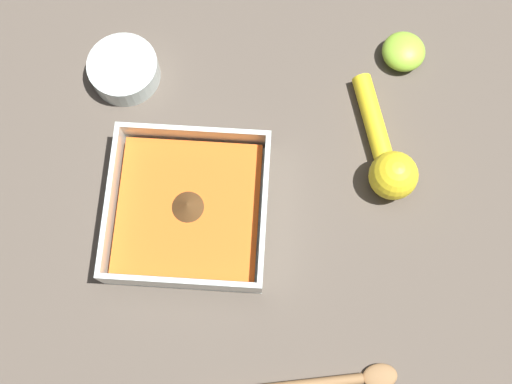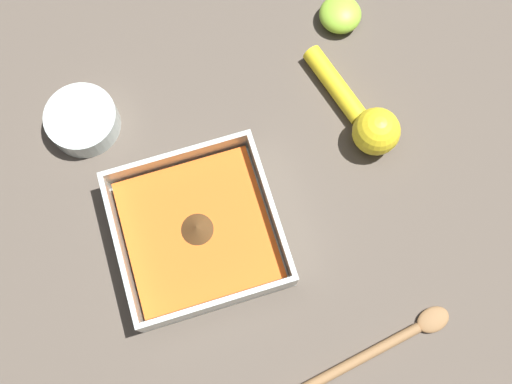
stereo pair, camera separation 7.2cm
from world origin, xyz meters
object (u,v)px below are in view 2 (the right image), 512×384
Objects in this scene: square_dish at (198,231)px; wooden_spoon at (372,352)px; lemon_squeezer at (366,119)px; lemon_half at (340,14)px; spice_bowl at (83,121)px.

square_dish is 0.81× the size of wooden_spoon.
wooden_spoon is (0.09, 0.27, -0.02)m from lemon_squeezer.
wooden_spoon is at bearing 128.36° from square_dish.
lemon_squeezer is 0.73× the size of wooden_spoon.
wooden_spoon is at bearing 75.65° from lemon_half.
square_dish reaches higher than wooden_spoon.
spice_bowl reaches higher than wooden_spoon.
spice_bowl is 0.53× the size of lemon_squeezer.
square_dish is 3.31× the size of lemon_half.
square_dish is 0.25m from wooden_spoon.
spice_bowl is at bearing 7.76° from lemon_half.
spice_bowl is 0.39× the size of wooden_spoon.
wooden_spoon is at bearing -33.15° from lemon_squeezer.
lemon_squeezer reaches higher than square_dish.
spice_bowl is at bearing 114.50° from wooden_spoon.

